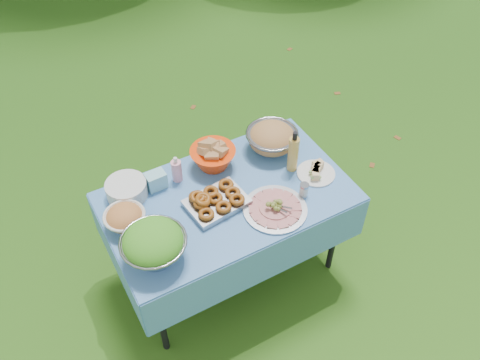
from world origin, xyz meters
name	(u,v)px	position (x,y,z in m)	size (l,w,h in m)	color
ground	(230,268)	(0.00, 0.00, 0.00)	(80.00, 80.00, 0.00)	#123609
picnic_table	(229,235)	(0.00, 0.00, 0.38)	(1.46, 0.86, 0.76)	#84D7FF
salad_bowl	(154,244)	(-0.54, -0.20, 0.88)	(0.35, 0.35, 0.23)	gray
pasta_bowl_white	(125,218)	(-0.61, 0.08, 0.83)	(0.23, 0.23, 0.13)	silver
plate_stack	(127,189)	(-0.52, 0.30, 0.81)	(0.24, 0.24, 0.10)	silver
wipes_box	(156,180)	(-0.34, 0.28, 0.81)	(0.12, 0.09, 0.11)	#88CCDA
sanitizer_bottle	(177,169)	(-0.20, 0.27, 0.85)	(0.06, 0.06, 0.18)	#F99FB4
bread_bowl	(213,154)	(0.05, 0.28, 0.86)	(0.29, 0.29, 0.19)	#F73C08
pasta_bowl_steel	(272,138)	(0.45, 0.23, 0.85)	(0.33, 0.33, 0.18)	gray
fried_tray	(217,201)	(-0.09, -0.03, 0.80)	(0.34, 0.24, 0.08)	#A5A5A9
charcuterie_platter	(275,205)	(0.19, -0.23, 0.80)	(0.38, 0.38, 0.09)	#A5A7AC
oil_bottle	(293,151)	(0.46, 0.01, 0.91)	(0.07, 0.07, 0.29)	gold
cheese_plate	(316,170)	(0.57, -0.11, 0.79)	(0.24, 0.24, 0.07)	silver
shaker	(304,190)	(0.40, -0.21, 0.81)	(0.06, 0.06, 0.09)	silver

